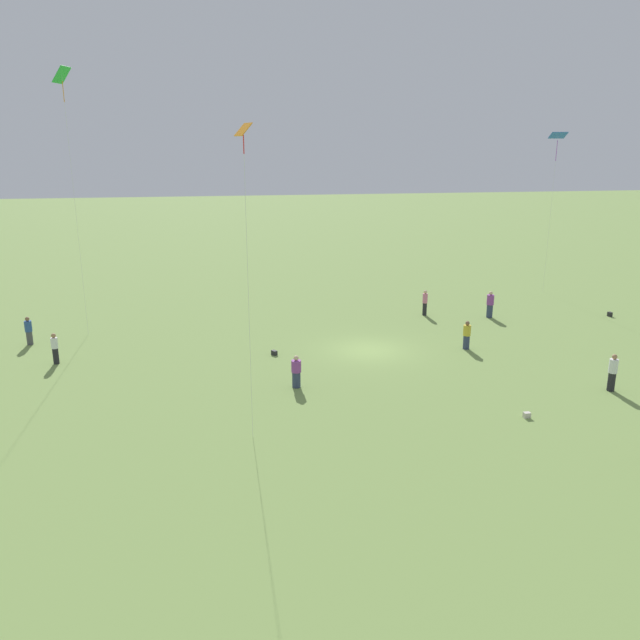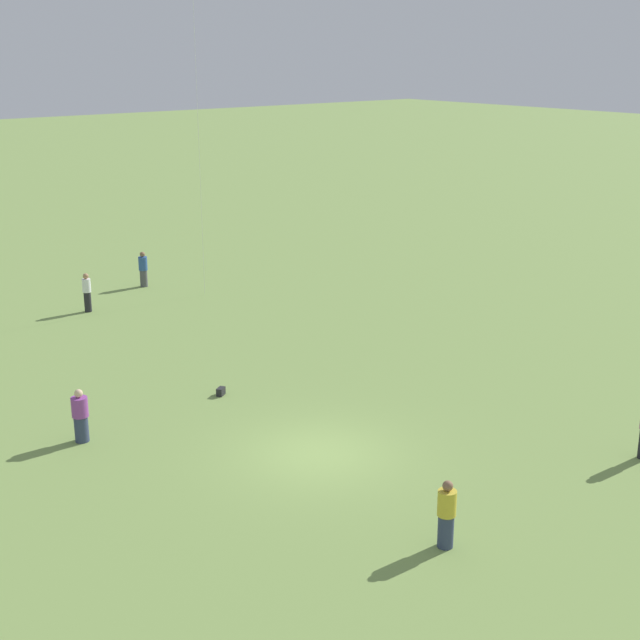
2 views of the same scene
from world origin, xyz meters
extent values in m
plane|color=#7A994C|center=(0.00, 0.00, 0.00)|extent=(240.00, 240.00, 0.00)
cylinder|color=#4C4C51|center=(18.92, -4.72, 0.39)|extent=(0.41, 0.41, 0.78)
cylinder|color=#2D5193|center=(18.92, -4.72, 1.10)|extent=(0.48, 0.48, 0.62)
sphere|color=brown|center=(18.92, -4.72, 1.53)|extent=(0.24, 0.24, 0.24)
cylinder|color=#232328|center=(16.73, -0.94, 0.43)|extent=(0.38, 0.38, 0.85)
cylinder|color=white|center=(16.73, -0.94, 1.13)|extent=(0.45, 0.45, 0.57)
sphere|color=#A87A56|center=(16.73, -0.94, 1.54)|extent=(0.24, 0.24, 0.24)
cylinder|color=#333D5B|center=(-5.46, 0.77, 0.39)|extent=(0.47, 0.47, 0.79)
cylinder|color=gold|center=(-5.46, 0.77, 1.09)|extent=(0.55, 0.55, 0.60)
sphere|color=brown|center=(-5.46, 0.77, 1.51)|extent=(0.24, 0.24, 0.24)
cylinder|color=#333D5B|center=(4.83, 4.73, 0.38)|extent=(0.54, 0.54, 0.76)
cylinder|color=purple|center=(4.83, 4.73, 1.04)|extent=(0.64, 0.64, 0.57)
sphere|color=beige|center=(4.83, 4.73, 1.45)|extent=(0.24, 0.24, 0.24)
cylinder|color=silver|center=(15.95, -6.18, 7.40)|extent=(0.01, 0.01, 14.80)
cube|color=#262628|center=(5.30, -0.21, 0.13)|extent=(0.35, 0.38, 0.25)
camera|label=1|loc=(8.94, 32.09, 10.93)|focal=35.00mm
camera|label=2|loc=(-17.38, 13.92, 10.73)|focal=50.00mm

